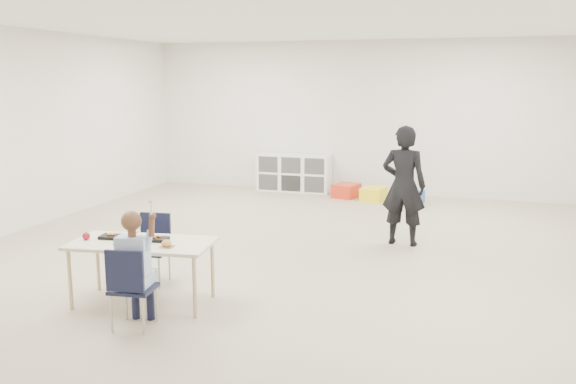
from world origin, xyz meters
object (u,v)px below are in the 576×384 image
(cubby_shelf, at_px, (294,173))
(adult, at_px, (404,186))
(chair_near, at_px, (133,287))
(child, at_px, (132,263))
(table, at_px, (143,272))

(cubby_shelf, distance_m, adult, 4.05)
(chair_near, height_order, adult, adult)
(adult, bearing_deg, child, 65.71)
(table, distance_m, chair_near, 0.57)
(table, relative_size, adult, 0.90)
(table, bearing_deg, child, -74.73)
(chair_near, xyz_separation_m, cubby_shelf, (-0.55, 6.61, -0.01))
(table, relative_size, child, 1.22)
(chair_near, distance_m, cubby_shelf, 6.63)
(child, relative_size, adult, 0.74)
(child, bearing_deg, adult, 53.82)
(adult, bearing_deg, table, 58.49)
(child, distance_m, cubby_shelf, 6.63)
(chair_near, bearing_deg, table, 105.27)
(chair_near, distance_m, adult, 3.89)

